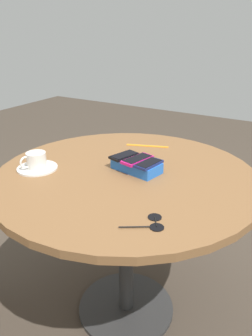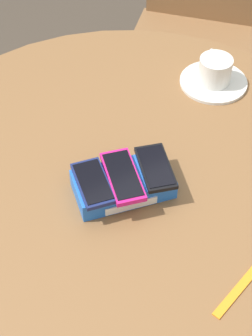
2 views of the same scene
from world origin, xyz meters
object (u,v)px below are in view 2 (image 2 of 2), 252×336
object	(u,v)px
saucer	(213,82)
phone_box	(123,184)
phone_magenta	(123,176)
chair_near_window	(194,44)
phone_navy	(93,183)
round_table	(126,209)
phone_black	(156,167)
lanyard_strap	(249,277)
coffee_cup	(215,69)

from	to	relation	value
saucer	phone_box	bearing A→B (deg)	-151.79
phone_magenta	chair_near_window	world-z (taller)	chair_near_window
saucer	chair_near_window	bearing A→B (deg)	58.04
phone_navy	saucer	world-z (taller)	phone_navy
round_table	chair_near_window	xyz separation A→B (m)	(0.65, 0.66, -0.17)
round_table	phone_black	xyz separation A→B (m)	(0.04, -0.05, 0.17)
phone_navy	phone_black	xyz separation A→B (m)	(0.13, -0.03, -0.00)
saucer	lanyard_strap	xyz separation A→B (m)	(-0.27, -0.49, -0.00)
phone_navy	chair_near_window	size ratio (longest dim) A/B	0.16
lanyard_strap	chair_near_window	distance (m)	1.19
coffee_cup	chair_near_window	distance (m)	0.67
phone_navy	chair_near_window	distance (m)	1.07
phone_navy	lanyard_strap	distance (m)	0.35
lanyard_strap	phone_black	bearing A→B (deg)	96.39
saucer	lanyard_strap	bearing A→B (deg)	-118.70
lanyard_strap	chair_near_window	size ratio (longest dim) A/B	0.25
lanyard_strap	chair_near_window	world-z (taller)	chair_near_window
round_table	phone_magenta	size ratio (longest dim) A/B	7.13
phone_navy	phone_magenta	world-z (taller)	phone_magenta
phone_box	phone_magenta	bearing A→B (deg)	-138.29
chair_near_window	round_table	bearing A→B (deg)	-134.78
round_table	phone_navy	distance (m)	0.19
phone_navy	coffee_cup	bearing A→B (deg)	23.52
round_table	saucer	size ratio (longest dim) A/B	6.41
round_table	phone_magenta	bearing A→B (deg)	-127.02
round_table	phone_navy	bearing A→B (deg)	-163.74
saucer	coffee_cup	world-z (taller)	coffee_cup
phone_navy	saucer	size ratio (longest dim) A/B	0.78
phone_navy	coffee_cup	distance (m)	0.47
phone_box	lanyard_strap	distance (m)	0.31
phone_box	lanyard_strap	bearing A→B (deg)	-71.17
phone_black	coffee_cup	size ratio (longest dim) A/B	1.27
phone_magenta	saucer	xyz separation A→B (m)	(0.37, 0.20, -0.05)
coffee_cup	chair_near_window	xyz separation A→B (m)	(0.31, 0.50, -0.34)
phone_magenta	phone_navy	bearing A→B (deg)	166.99
phone_black	coffee_cup	world-z (taller)	coffee_cup
phone_magenta	chair_near_window	bearing A→B (deg)	45.62
chair_near_window	coffee_cup	bearing A→B (deg)	-121.99
phone_magenta	saucer	distance (m)	0.43
phone_box	phone_black	distance (m)	0.08
round_table	phone_black	distance (m)	0.18
saucer	lanyard_strap	world-z (taller)	saucer
chair_near_window	phone_navy	bearing A→B (deg)	-137.39
phone_navy	phone_black	distance (m)	0.13
chair_near_window	lanyard_strap	bearing A→B (deg)	-120.36
phone_navy	saucer	xyz separation A→B (m)	(0.43, 0.19, -0.05)
saucer	chair_near_window	distance (m)	0.66
phone_black	lanyard_strap	distance (m)	0.29
phone_black	saucer	size ratio (longest dim) A/B	0.81
round_table	phone_box	bearing A→B (deg)	-126.33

